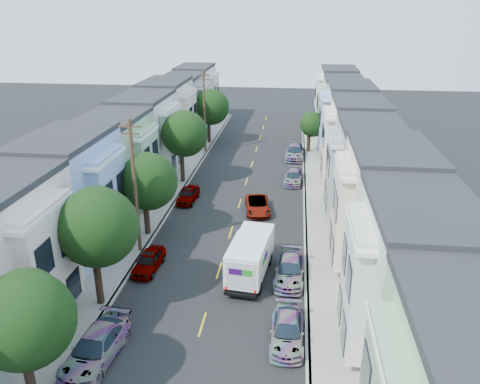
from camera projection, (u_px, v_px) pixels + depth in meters
The scene contains 26 objects.
ground at pixel (219, 271), 32.61m from camera, with size 160.00×160.00×0.00m, color black.
road_slab at pixel (243, 192), 46.45m from camera, with size 12.00×70.00×0.02m, color black.
curb_left at pixel (184, 189), 47.10m from camera, with size 0.30×70.00×0.15m, color gray.
curb_right at pixel (305, 194), 45.75m from camera, with size 0.30×70.00×0.15m, color gray.
sidewalk_left at pixel (171, 188), 47.24m from camera, with size 2.60×70.00×0.15m, color gray.
sidewalk_right at pixel (318, 195), 45.61m from camera, with size 2.60×70.00×0.15m, color gray.
centerline at pixel (243, 192), 46.45m from camera, with size 0.12×70.00×0.01m, color gold.
townhouse_row_left at pixel (135, 187), 47.69m from camera, with size 5.00×70.00×8.50m, color #9A9B9E.
townhouse_row_right at pixel (358, 197), 45.21m from camera, with size 5.00×70.00×8.50m, color #9A9B9E.
tree_a at pixel (24, 321), 19.94m from camera, with size 4.21×4.21×6.79m.
tree_b at pixel (96, 227), 26.95m from camera, with size 4.70×4.70×7.67m.
tree_c at pixel (148, 182), 36.07m from camera, with size 4.48×4.48×6.83m.
tree_d at pixel (184, 134), 47.09m from camera, with size 4.70×4.70×7.59m.
tree_e at pixel (211, 107), 61.32m from camera, with size 4.70×4.70×7.25m.
tree_far_r at pixel (312, 125), 57.81m from camera, with size 3.10×3.10×5.16m.
utility_pole_near at pixel (135, 188), 33.26m from camera, with size 1.60×0.26×10.00m.
utility_pole_far at pixel (204, 112), 57.25m from camera, with size 1.60×0.26×10.00m.
fedex_truck at pixel (250, 256), 31.39m from camera, with size 2.28×5.93×2.84m.
lead_sedan at pixel (258, 205), 41.74m from camera, with size 2.08×4.50×1.25m, color black.
parked_left_b at pixel (96, 348), 24.12m from camera, with size 2.11×5.02×1.51m, color #101C3F.
parked_left_c at pixel (149, 261), 32.55m from camera, with size 1.54×4.02×1.30m, color #A7ABB0.
parked_left_d at pixel (188, 195), 44.00m from camera, with size 1.57×4.09×1.33m, color maroon.
parked_right_a at pixel (287, 331), 25.54m from camera, with size 1.82×4.33×1.30m, color #5A5A5A.
parked_right_b at pixel (290, 270), 31.39m from camera, with size 1.95×4.63×1.39m, color silver.
parked_right_c at pixel (294, 177), 48.67m from camera, with size 1.76×4.20×1.26m, color black.
parked_right_d at pixel (295, 152), 56.63m from camera, with size 2.16×5.13×1.54m, color #07093E.
Camera 1 is at (4.84, -27.91, 17.13)m, focal length 35.00 mm.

